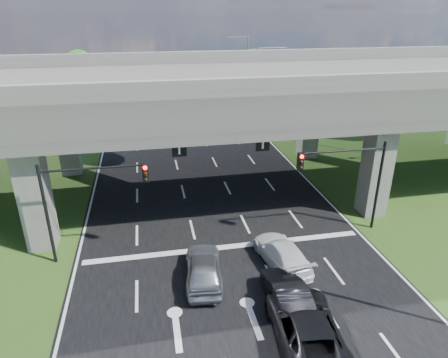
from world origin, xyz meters
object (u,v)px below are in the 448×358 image
object	(u,v)px
car_white	(282,253)
car_silver	(204,268)
streetlight_far	(281,86)
car_trailing	(306,329)
signal_right	(349,172)
car_dark	(288,296)
signal_left	(85,193)
streetlight_beyond	(245,66)

from	to	relation	value
car_white	car_silver	bearing A→B (deg)	1.29
car_silver	car_white	bearing A→B (deg)	-165.57
streetlight_far	car_trailing	bearing A→B (deg)	-106.12
signal_right	car_silver	distance (m)	10.76
car_white	signal_right	bearing A→B (deg)	-158.21
signal_right	car_silver	size ratio (longest dim) A/B	1.27
signal_right	car_dark	size ratio (longest dim) A/B	1.30
signal_left	streetlight_far	bearing A→B (deg)	48.22
car_dark	signal_left	bearing A→B (deg)	-31.60
car_trailing	streetlight_far	bearing A→B (deg)	-99.68
streetlight_beyond	car_white	bearing A→B (deg)	-100.76
signal_left	car_dark	bearing A→B (deg)	-33.25
car_white	car_trailing	distance (m)	5.92
car_silver	car_dark	distance (m)	4.69
streetlight_far	car_silver	world-z (taller)	streetlight_far
car_dark	car_trailing	distance (m)	2.28
car_silver	car_trailing	bearing A→B (deg)	131.73
signal_left	car_dark	xyz separation A→B (m)	(9.62, -6.31, -3.40)
streetlight_far	car_white	bearing A→B (deg)	-107.93
signal_right	streetlight_beyond	distance (m)	36.17
streetlight_far	car_dark	distance (m)	28.10
signal_right	streetlight_beyond	size ratio (longest dim) A/B	0.60
signal_right	car_white	size ratio (longest dim) A/B	1.22
signal_right	car_silver	xyz separation A→B (m)	(-9.66, -3.35, -3.35)
signal_left	streetlight_beyond	distance (m)	40.30
signal_right	signal_left	bearing A→B (deg)	180.00
streetlight_beyond	streetlight_far	bearing A→B (deg)	-90.00
signal_right	car_white	xyz separation A→B (m)	(-5.10, -2.73, -3.44)
streetlight_beyond	car_trailing	size ratio (longest dim) A/B	1.64
streetlight_far	car_dark	xyz separation A→B (m)	(-8.30, -26.37, -5.06)
car_trailing	signal_left	bearing A→B (deg)	-35.23
car_silver	car_white	world-z (taller)	car_silver
signal_right	streetlight_beyond	xyz separation A→B (m)	(2.27, 36.06, 1.66)
signal_right	car_trailing	bearing A→B (deg)	-124.96
streetlight_far	car_silver	xyz separation A→B (m)	(-11.94, -23.41, -5.01)
signal_left	streetlight_beyond	size ratio (longest dim) A/B	0.60
car_silver	car_dark	size ratio (longest dim) A/B	1.03
signal_right	streetlight_far	distance (m)	20.25
streetlight_far	car_dark	bearing A→B (deg)	-107.47
streetlight_far	car_white	xyz separation A→B (m)	(-7.37, -22.79, -5.10)
car_silver	signal_left	bearing A→B (deg)	-22.48
signal_left	car_silver	xyz separation A→B (m)	(5.98, -3.35, -3.35)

